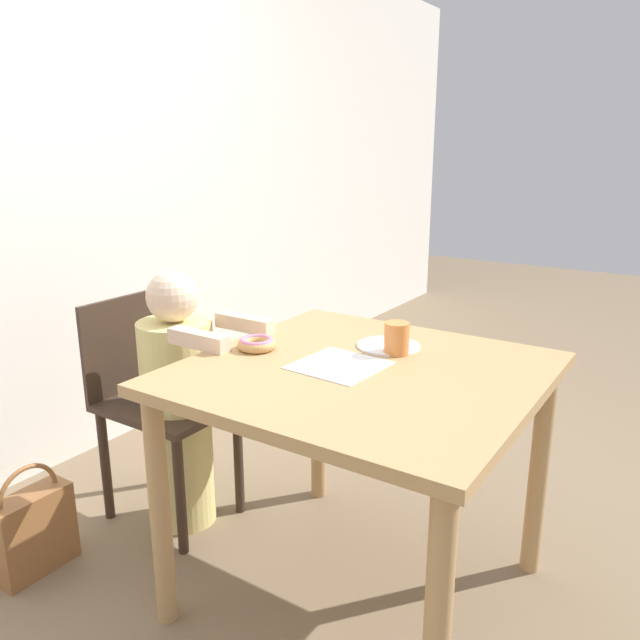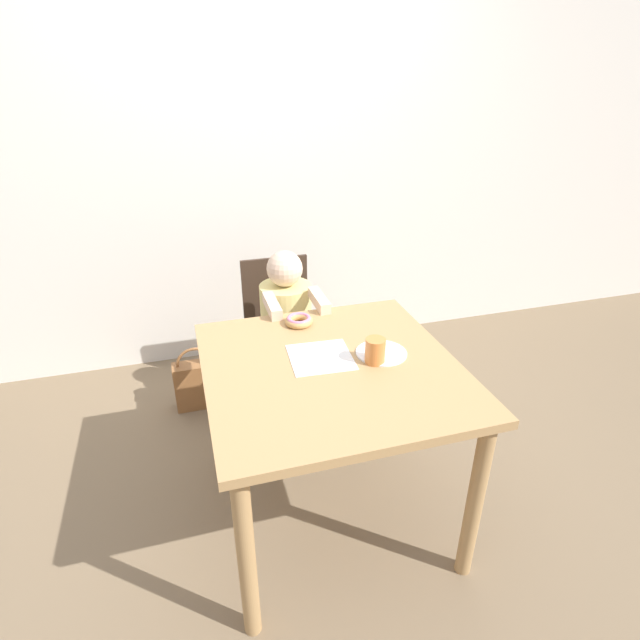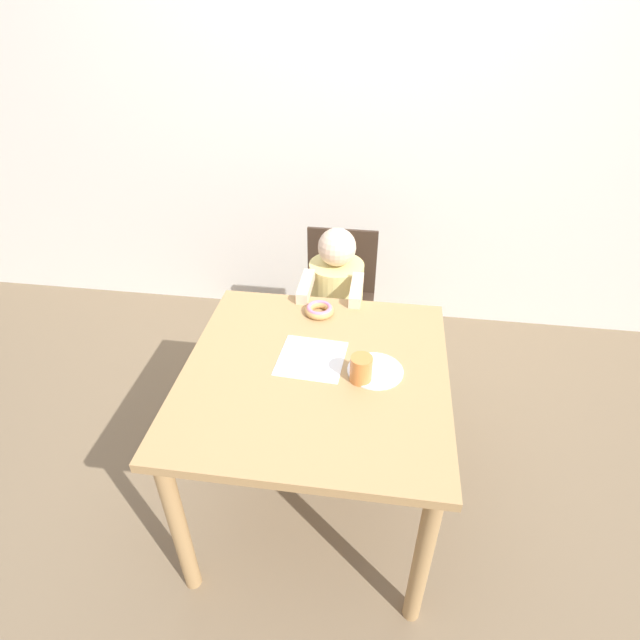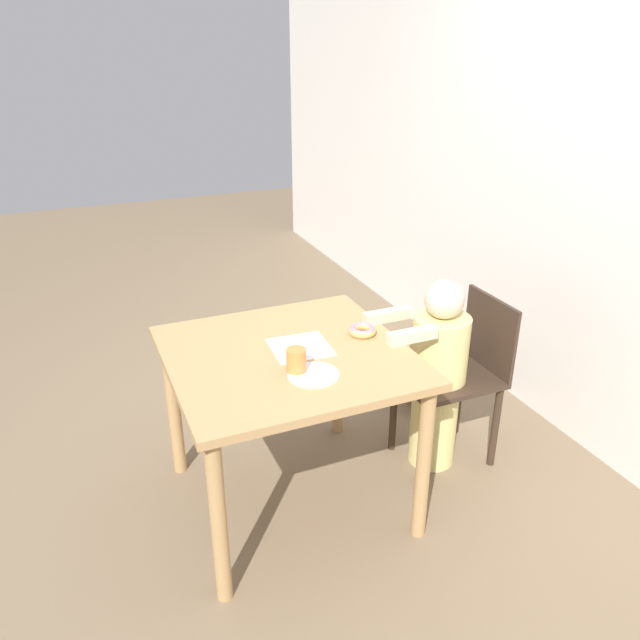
% 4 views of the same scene
% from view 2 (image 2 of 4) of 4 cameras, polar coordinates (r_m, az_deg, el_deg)
% --- Properties ---
extents(ground_plane, '(12.00, 12.00, 0.00)m').
position_cam_2_polar(ground_plane, '(2.37, 1.11, -20.91)').
color(ground_plane, '#7A664C').
extents(wall_back, '(8.00, 0.05, 2.50)m').
position_cam_2_polar(wall_back, '(3.15, -7.55, 17.42)').
color(wall_back, silver).
rests_on(wall_back, ground_plane).
extents(dining_table, '(0.94, 0.97, 0.76)m').
position_cam_2_polar(dining_table, '(1.94, 1.28, -7.95)').
color(dining_table, tan).
rests_on(dining_table, ground_plane).
extents(chair, '(0.37, 0.46, 0.83)m').
position_cam_2_polar(chair, '(2.76, -4.32, -1.51)').
color(chair, '#38281E').
rests_on(chair, ground_plane).
extents(child_figure, '(0.27, 0.47, 0.96)m').
position_cam_2_polar(child_figure, '(2.64, -3.77, -2.11)').
color(child_figure, '#E0D17F').
rests_on(child_figure, ground_plane).
extents(donut, '(0.12, 0.12, 0.04)m').
position_cam_2_polar(donut, '(2.16, -2.43, -0.03)').
color(donut, tan).
rests_on(donut, dining_table).
extents(napkin, '(0.25, 0.25, 0.00)m').
position_cam_2_polar(napkin, '(1.93, 0.08, -4.26)').
color(napkin, white).
rests_on(napkin, dining_table).
extents(handbag, '(0.26, 0.11, 0.38)m').
position_cam_2_polar(handbag, '(2.95, -13.81, -7.02)').
color(handbag, brown).
rests_on(handbag, ground_plane).
extents(cup, '(0.08, 0.08, 0.10)m').
position_cam_2_polar(cup, '(1.88, 6.32, -3.51)').
color(cup, orange).
rests_on(cup, dining_table).
extents(plate, '(0.20, 0.20, 0.01)m').
position_cam_2_polar(plate, '(1.97, 7.02, -3.74)').
color(plate, white).
rests_on(plate, dining_table).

